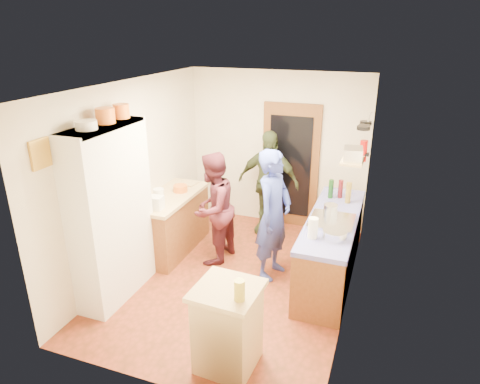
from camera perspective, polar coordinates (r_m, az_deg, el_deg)
The scene contains 44 objects.
floor at distance 6.00m, azimuth -0.66°, elevation -11.50°, with size 3.00×4.00×0.02m, color maroon.
ceiling at distance 5.09m, azimuth -0.79°, elevation 14.18°, with size 3.00×4.00×0.02m, color silver.
wall_back at distance 7.23m, azimuth 4.96°, elevation 5.63°, with size 3.00×0.02×2.60m, color beige.
wall_front at distance 3.78m, azimuth -11.74°, elevation -10.05°, with size 3.00×0.02×2.60m, color beige.
wall_left at distance 6.08m, azimuth -14.17°, elevation 2.01°, with size 0.02×4.00×2.60m, color beige.
wall_right at distance 5.11m, azimuth 15.34°, elevation -1.83°, with size 0.02×4.00×2.60m, color beige.
door_frame at distance 7.20m, azimuth 6.73°, elevation 3.43°, with size 0.95×0.06×2.10m, color brown.
door_glass at distance 7.17m, azimuth 6.67°, elevation 3.36°, with size 0.70×0.02×1.70m, color black.
hutch_body at distance 5.43m, azimuth -16.76°, elevation -2.87°, with size 0.40×1.20×2.20m, color white.
hutch_top_shelf at distance 5.10m, azimuth -18.04°, elevation 8.27°, with size 0.40×1.14×0.04m, color white.
plate_stack at distance 4.91m, azimuth -19.83°, elevation 8.39°, with size 0.23×0.23×0.10m, color white.
orange_pot_a at distance 5.16m, azimuth -17.53°, elevation 9.68°, with size 0.22×0.22×0.17m, color orange.
orange_pot_b at distance 5.40m, azimuth -15.55°, elevation 10.35°, with size 0.19×0.19×0.17m, color orange.
left_counter_base at distance 6.60m, azimuth -9.10°, elevation -4.24°, with size 0.60×1.40×0.85m, color brown.
left_counter_top at distance 6.42m, azimuth -9.33°, elevation -0.61°, with size 0.64×1.44×0.05m, color #D7B381.
toaster at distance 5.94m, azimuth -11.38°, elevation -1.38°, with size 0.24×0.16×0.18m, color white.
kettle at distance 6.23m, azimuth -10.78°, elevation -0.33°, with size 0.15×0.15×0.17m, color white.
orange_bowl at distance 6.51m, azimuth -7.95°, elevation 0.47°, with size 0.21×0.21×0.10m, color orange.
chopping_board at distance 6.83m, azimuth -7.09°, elevation 1.19°, with size 0.30×0.22×0.03m, color #D7B381.
right_counter_base at distance 5.96m, azimuth 12.02°, elevation -7.47°, with size 0.60×2.20×0.84m, color brown.
right_counter_top at distance 5.76m, azimuth 12.36°, elevation -3.53°, with size 0.62×2.22×0.06m, color #0907BE.
hob at distance 5.58m, azimuth 12.13°, elevation -3.80°, with size 0.55×0.58×0.04m, color silver.
pot_on_hob at distance 5.73m, azimuth 12.00°, elevation -2.21°, with size 0.18×0.18×0.12m, color silver.
bottle_a at distance 6.32m, azimuth 12.02°, elevation 0.41°, with size 0.07×0.07×0.28m, color #143F14.
bottle_b at distance 6.36m, azimuth 13.25°, elevation 0.39°, with size 0.07×0.07×0.27m, color #591419.
bottle_c at distance 6.19m, azimuth 14.26°, elevation -0.10°, with size 0.08×0.08×0.30m, color olive.
paper_towel at distance 5.10m, azimuth 9.70°, elevation -4.75°, with size 0.12×0.12×0.25m, color white.
mixing_bowl at distance 5.15m, azimuth 12.51°, elevation -5.57°, with size 0.29×0.29×0.11m, color silver.
island_base at distance 4.45m, azimuth -1.65°, elevation -17.82°, with size 0.55×0.55×0.86m, color #D7B381.
island_top at distance 4.18m, azimuth -1.72°, elevation -12.98°, with size 0.62×0.62×0.05m, color #D7B381.
cutting_board at distance 4.23m, azimuth -2.05°, elevation -12.36°, with size 0.35×0.28×0.02m, color white.
oil_jar at distance 3.96m, azimuth -0.07°, elevation -12.95°, with size 0.10×0.10×0.20m, color #AD9E2D.
pan_rail at distance 6.36m, azimuth 16.93°, elevation 9.60°, with size 0.02×0.02×0.65m, color silver.
pan_hang_a at distance 6.22m, azimuth 16.13°, elevation 8.21°, with size 0.18×0.18×0.05m, color black.
pan_hang_b at distance 6.42m, azimuth 16.27°, elevation 8.40°, with size 0.16×0.16×0.05m, color black.
pan_hang_c at distance 6.61m, azimuth 16.42°, elevation 8.83°, with size 0.17×0.17×0.05m, color black.
wall_shelf at distance 5.41m, azimuth 14.75°, elevation 4.03°, with size 0.26×0.42×0.03m, color #D7B381.
radio at distance 5.38m, azimuth 14.84°, elevation 4.95°, with size 0.22×0.30×0.15m, color silver.
ext_bracket at distance 6.67m, azimuth 16.58°, elevation 4.82°, with size 0.06×0.10×0.04m, color black.
fire_extinguisher at distance 6.66m, azimuth 16.11°, elevation 5.30°, with size 0.11×0.11×0.32m, color red.
picture_frame at distance 4.71m, azimuth -25.09°, elevation 4.63°, with size 0.03×0.25×0.30m, color gold.
person_hob at distance 5.65m, azimuth 4.65°, elevation -3.27°, with size 0.65×0.43×1.80m, color #303FA4.
person_left at distance 6.10m, azimuth -3.20°, elevation -2.13°, with size 0.80×0.62×1.64m, color #4D1C28.
person_back at distance 6.94m, azimuth 3.86°, elevation 1.23°, with size 1.01×0.42×1.73m, color #303B22.
Camera 1 is at (1.80, -4.72, 3.24)m, focal length 32.00 mm.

